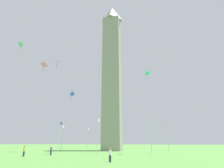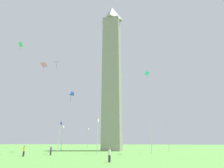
{
  "view_description": "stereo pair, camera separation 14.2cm",
  "coord_description": "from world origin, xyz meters",
  "px_view_note": "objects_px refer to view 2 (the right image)",
  "views": [
    {
      "loc": [
        -52.75,
        -10.56,
        2.33
      ],
      "look_at": [
        0.0,
        0.0,
        19.06
      ],
      "focal_mm": 29.89,
      "sensor_mm": 36.0,
      "label": 1
    },
    {
      "loc": [
        -52.72,
        -10.7,
        2.33
      ],
      "look_at": [
        0.0,
        0.0,
        19.06
      ],
      "focal_mm": 29.89,
      "sensor_mm": 36.0,
      "label": 2
    }
  ],
  "objects_px": {
    "flagpole_e": "(62,136)",
    "kite_blue_delta": "(71,94)",
    "flagpole_sw": "(151,134)",
    "person_purple_shirt": "(51,150)",
    "flagpole_n": "(120,137)",
    "kite_green_box": "(21,44)",
    "kite_pink_diamond": "(44,65)",
    "obelisk_monument": "(112,70)",
    "flagpole_nw": "(151,137)",
    "flagpole_w": "(168,135)",
    "kite_cyan_diamond": "(147,73)",
    "person_white_shirt": "(109,155)",
    "flagpole_s": "(97,134)",
    "person_yellow_shirt": "(24,151)",
    "flagpole_se": "(59,135)",
    "flagpole_ne": "(88,137)",
    "kite_purple_diamond": "(57,62)"
  },
  "relations": [
    {
      "from": "flagpole_se",
      "to": "person_yellow_shirt",
      "type": "height_order",
      "value": "flagpole_se"
    },
    {
      "from": "flagpole_e",
      "to": "flagpole_se",
      "type": "xyz_separation_m",
      "value": [
        -10.61,
        -4.39,
        0.0
      ]
    },
    {
      "from": "kite_pink_diamond",
      "to": "kite_green_box",
      "type": "bearing_deg",
      "value": 70.69
    },
    {
      "from": "person_white_shirt",
      "to": "kite_cyan_diamond",
      "type": "distance_m",
      "value": 22.94
    },
    {
      "from": "flagpole_s",
      "to": "flagpole_nw",
      "type": "relative_size",
      "value": 1.0
    },
    {
      "from": "person_purple_shirt",
      "to": "flagpole_se",
      "type": "bearing_deg",
      "value": 65.03
    },
    {
      "from": "flagpole_se",
      "to": "kite_cyan_diamond",
      "type": "xyz_separation_m",
      "value": [
        -3.01,
        -21.26,
        12.78
      ]
    },
    {
      "from": "obelisk_monument",
      "to": "flagpole_nw",
      "type": "xyz_separation_m",
      "value": [
        10.67,
        -10.61,
        -19.52
      ]
    },
    {
      "from": "flagpole_nw",
      "to": "flagpole_ne",
      "type": "bearing_deg",
      "value": 90.0
    },
    {
      "from": "flagpole_n",
      "to": "kite_cyan_diamond",
      "type": "relative_size",
      "value": 4.27
    },
    {
      "from": "person_purple_shirt",
      "to": "obelisk_monument",
      "type": "bearing_deg",
      "value": 24.82
    },
    {
      "from": "flagpole_s",
      "to": "person_white_shirt",
      "type": "height_order",
      "value": "flagpole_s"
    },
    {
      "from": "flagpole_w",
      "to": "kite_cyan_diamond",
      "type": "height_order",
      "value": "kite_cyan_diamond"
    },
    {
      "from": "flagpole_n",
      "to": "kite_green_box",
      "type": "bearing_deg",
      "value": 144.23
    },
    {
      "from": "flagpole_w",
      "to": "flagpole_nw",
      "type": "bearing_deg",
      "value": 22.5
    },
    {
      "from": "obelisk_monument",
      "to": "flagpole_se",
      "type": "bearing_deg",
      "value": 134.82
    },
    {
      "from": "obelisk_monument",
      "to": "kite_green_box",
      "type": "xyz_separation_m",
      "value": [
        -14.75,
        21.48,
        3.36
      ]
    },
    {
      "from": "kite_cyan_diamond",
      "to": "obelisk_monument",
      "type": "bearing_deg",
      "value": 38.17
    },
    {
      "from": "flagpole_se",
      "to": "flagpole_sw",
      "type": "bearing_deg",
      "value": -90.0
    },
    {
      "from": "kite_green_box",
      "to": "kite_purple_diamond",
      "type": "height_order",
      "value": "kite_green_box"
    },
    {
      "from": "flagpole_sw",
      "to": "flagpole_nw",
      "type": "height_order",
      "value": "same"
    },
    {
      "from": "person_white_shirt",
      "to": "kite_blue_delta",
      "type": "bearing_deg",
      "value": 34.9
    },
    {
      "from": "person_yellow_shirt",
      "to": "person_white_shirt",
      "type": "relative_size",
      "value": 1.07
    },
    {
      "from": "obelisk_monument",
      "to": "person_white_shirt",
      "type": "height_order",
      "value": "obelisk_monument"
    },
    {
      "from": "flagpole_w",
      "to": "kite_blue_delta",
      "type": "distance_m",
      "value": 27.7
    },
    {
      "from": "flagpole_w",
      "to": "person_white_shirt",
      "type": "height_order",
      "value": "flagpole_w"
    },
    {
      "from": "flagpole_s",
      "to": "flagpole_sw",
      "type": "distance_m",
      "value": 11.48
    },
    {
      "from": "person_yellow_shirt",
      "to": "flagpole_e",
      "type": "bearing_deg",
      "value": 49.7
    },
    {
      "from": "flagpole_sw",
      "to": "person_purple_shirt",
      "type": "distance_m",
      "value": 20.42
    },
    {
      "from": "person_yellow_shirt",
      "to": "kite_cyan_diamond",
      "type": "bearing_deg",
      "value": -26.87
    },
    {
      "from": "person_yellow_shirt",
      "to": "kite_green_box",
      "type": "relative_size",
      "value": 0.76
    },
    {
      "from": "flagpole_s",
      "to": "kite_green_box",
      "type": "distance_m",
      "value": 31.38
    },
    {
      "from": "flagpole_n",
      "to": "flagpole_e",
      "type": "relative_size",
      "value": 1.0
    },
    {
      "from": "person_white_shirt",
      "to": "kite_green_box",
      "type": "bearing_deg",
      "value": 55.25
    },
    {
      "from": "person_purple_shirt",
      "to": "kite_pink_diamond",
      "type": "bearing_deg",
      "value": 118.07
    },
    {
      "from": "kite_green_box",
      "to": "flagpole_n",
      "type": "bearing_deg",
      "value": -35.77
    },
    {
      "from": "person_white_shirt",
      "to": "person_purple_shirt",
      "type": "relative_size",
      "value": 1.02
    },
    {
      "from": "flagpole_nw",
      "to": "kite_purple_diamond",
      "type": "distance_m",
      "value": 36.96
    },
    {
      "from": "person_yellow_shirt",
      "to": "person_white_shirt",
      "type": "height_order",
      "value": "person_yellow_shirt"
    },
    {
      "from": "flagpole_sw",
      "to": "kite_cyan_diamond",
      "type": "height_order",
      "value": "kite_cyan_diamond"
    },
    {
      "from": "person_white_shirt",
      "to": "kite_purple_diamond",
      "type": "height_order",
      "value": "kite_purple_diamond"
    },
    {
      "from": "flagpole_nw",
      "to": "kite_cyan_diamond",
      "type": "xyz_separation_m",
      "value": [
        -24.22,
        -0.04,
        12.78
      ]
    },
    {
      "from": "flagpole_sw",
      "to": "kite_green_box",
      "type": "height_order",
      "value": "kite_green_box"
    },
    {
      "from": "flagpole_sw",
      "to": "kite_green_box",
      "type": "distance_m",
      "value": 39.63
    },
    {
      "from": "flagpole_se",
      "to": "kite_pink_diamond",
      "type": "relative_size",
      "value": 3.44
    },
    {
      "from": "flagpole_se",
      "to": "flagpole_w",
      "type": "xyz_separation_m",
      "value": [
        10.61,
        -25.61,
        0.0
      ]
    },
    {
      "from": "flagpole_e",
      "to": "kite_cyan_diamond",
      "type": "height_order",
      "value": "kite_cyan_diamond"
    },
    {
      "from": "flagpole_s",
      "to": "flagpole_sw",
      "type": "xyz_separation_m",
      "value": [
        4.39,
        -10.61,
        0.0
      ]
    },
    {
      "from": "kite_blue_delta",
      "to": "flagpole_n",
      "type": "bearing_deg",
      "value": -10.06
    },
    {
      "from": "flagpole_e",
      "to": "kite_blue_delta",
      "type": "bearing_deg",
      "value": -150.55
    }
  ]
}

